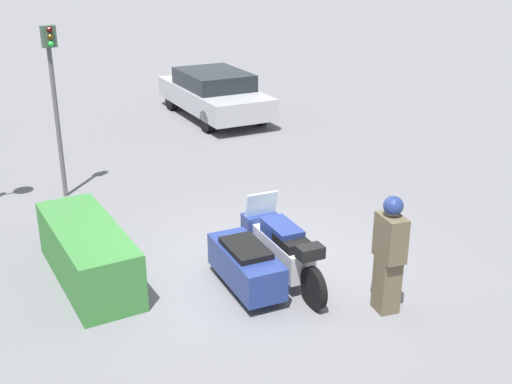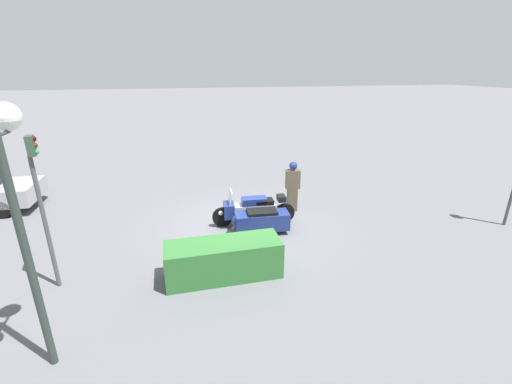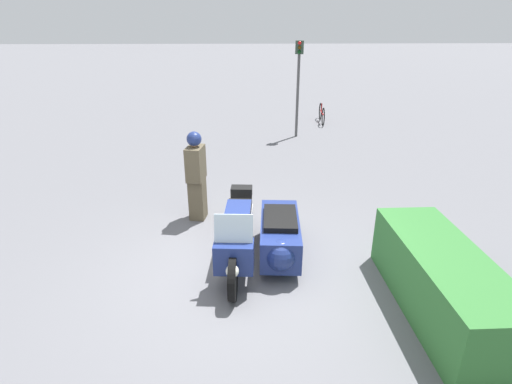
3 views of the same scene
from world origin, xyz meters
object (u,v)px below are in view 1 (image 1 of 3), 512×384
Objects in this scene: traffic_light_near at (54,88)px; parked_car_background at (214,93)px; police_motorcycle at (260,254)px; hedge_bush_curbside at (88,253)px; officer_rider at (389,252)px.

parked_car_background is (4.25, -5.43, -1.52)m from traffic_light_near.
traffic_light_near is (4.99, 1.72, 1.79)m from police_motorcycle.
hedge_bush_curbside is 0.58× the size of parked_car_background.
police_motorcycle is at bearing 8.38° from traffic_light_near.
officer_rider is at bearing 168.84° from parked_car_background.
traffic_light_near reaches higher than officer_rider.
police_motorcycle reaches higher than hedge_bush_curbside.
traffic_light_near is at bearing 23.56° from police_motorcycle.
police_motorcycle is 2.02m from officer_rider.
officer_rider reaches higher than police_motorcycle.
officer_rider reaches higher than hedge_bush_curbside.
police_motorcycle is 0.57× the size of parked_car_background.
hedge_bush_curbside is 9.92m from parked_car_background.
officer_rider reaches higher than parked_car_background.
traffic_light_near is at bearing -8.35° from hedge_bush_curbside.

